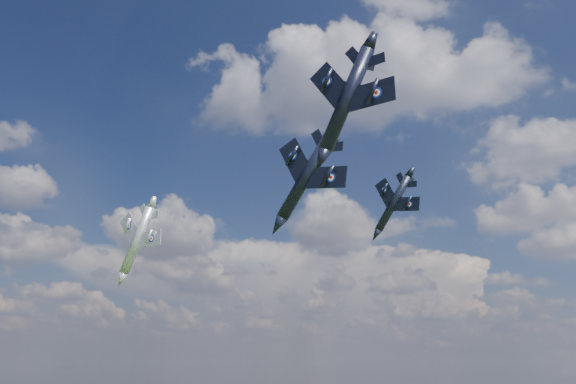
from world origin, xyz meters
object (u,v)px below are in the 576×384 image
(jet_lead_navy, at_px, (306,176))
(jet_left_silver, at_px, (137,240))
(jet_right_navy, at_px, (347,99))
(jet_high_navy, at_px, (393,203))

(jet_lead_navy, distance_m, jet_left_silver, 40.26)
(jet_right_navy, bearing_deg, jet_high_navy, 107.61)
(jet_right_navy, xyz_separation_m, jet_high_navy, (-1.74, 46.89, 3.71))
(jet_right_navy, relative_size, jet_left_silver, 0.82)
(jet_right_navy, relative_size, jet_high_navy, 0.93)
(jet_right_navy, bearing_deg, jet_lead_navy, 134.20)
(jet_high_navy, xyz_separation_m, jet_left_silver, (-39.66, -12.32, -6.12))
(jet_lead_navy, bearing_deg, jet_high_navy, 94.08)
(jet_left_silver, bearing_deg, jet_lead_navy, -16.16)
(jet_right_navy, height_order, jet_high_navy, jet_high_navy)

